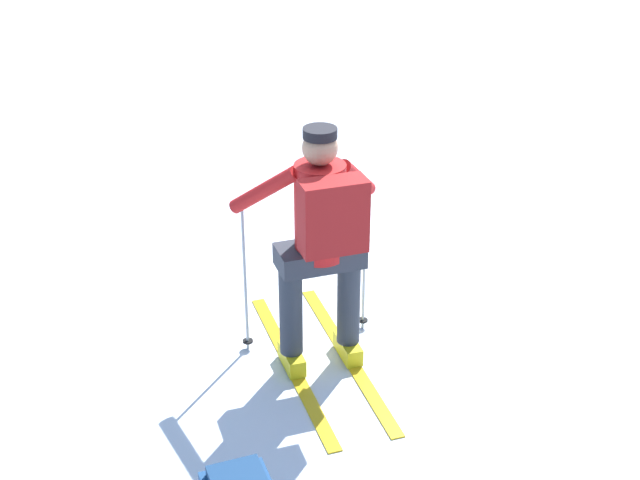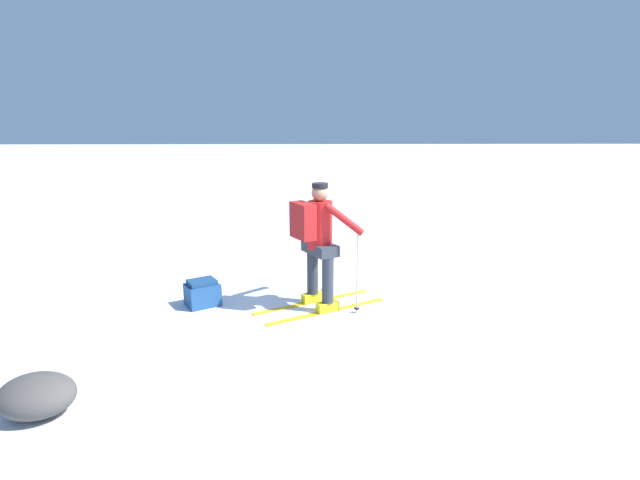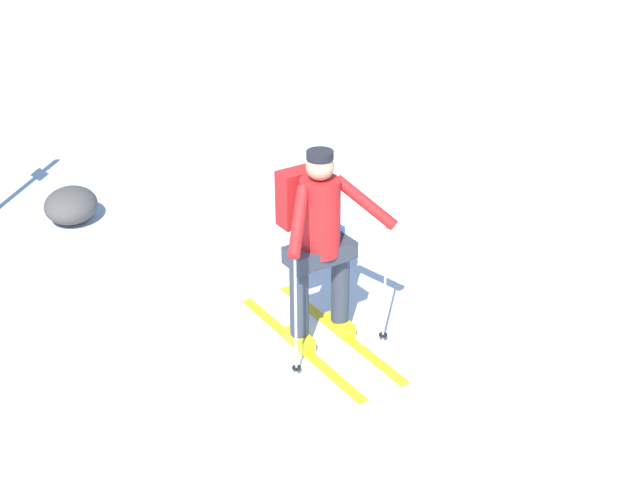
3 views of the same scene
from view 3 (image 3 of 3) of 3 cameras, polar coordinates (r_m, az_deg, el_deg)
name	(u,v)px [view 3 (image 3 of 3)]	position (r m, az deg, el deg)	size (l,w,h in m)	color
ground_plane	(301,399)	(6.66, -1.23, -10.11)	(80.00, 80.00, 0.00)	white
skier	(318,235)	(6.85, -0.15, 0.33)	(1.77, 1.28, 1.64)	gold
dropped_backpack	(318,235)	(8.57, -0.13, 0.30)	(0.53, 0.50, 0.35)	navy
rock_boulder	(71,205)	(9.54, -15.65, 2.17)	(0.64, 0.54, 0.35)	#474442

